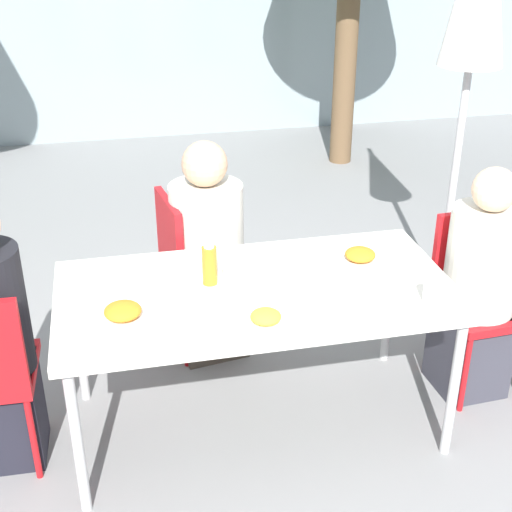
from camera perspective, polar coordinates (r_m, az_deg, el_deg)
The scene contains 12 objects.
ground_plane at distance 3.44m, azimuth -0.00°, elevation -13.21°, with size 24.00×24.00×0.00m, color gray.
dining_table at distance 3.05m, azimuth -0.00°, elevation -3.38°, with size 1.68×0.85×0.73m.
chair_right at distance 3.63m, azimuth 17.33°, elevation -2.39°, with size 0.42×0.42×0.88m.
person_right at distance 3.53m, azimuth 17.36°, elevation -2.71°, with size 0.34×0.34×1.16m.
chair_far at distance 3.72m, azimuth -5.27°, elevation -0.44°, with size 0.46×0.46×0.88m.
person_far at distance 3.68m, azimuth -3.88°, elevation -0.16°, with size 0.38×0.38×1.17m.
plate_0 at distance 3.25m, azimuth 8.32°, elevation -0.12°, with size 0.25×0.25×0.07m.
plate_1 at distance 2.83m, azimuth -10.59°, elevation -4.62°, with size 0.27×0.27×0.07m.
plate_2 at distance 2.76m, azimuth 0.78°, elevation -5.12°, with size 0.22×0.22×0.06m.
bottle at distance 3.02m, azimuth -3.74°, elevation -0.68°, with size 0.06×0.06×0.19m.
drinking_cup at distance 2.98m, azimuth 13.87°, elevation -2.74°, with size 0.07×0.07×0.10m.
salad_bowl at distance 3.12m, azimuth -1.11°, elevation -1.13°, with size 0.18×0.18×0.05m.
Camera 1 is at (-0.56, -2.58, 2.21)m, focal length 50.00 mm.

